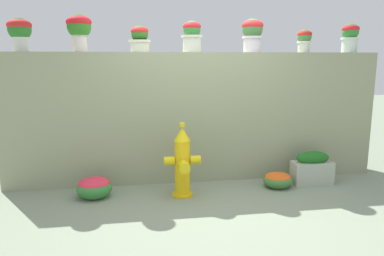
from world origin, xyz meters
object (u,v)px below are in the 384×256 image
(potted_plant_3, at_px, (192,35))
(potted_plant_6, at_px, (350,36))
(potted_plant_0, at_px, (20,30))
(potted_plant_1, at_px, (79,27))
(flower_bush_right, at_px, (278,179))
(planter_box, at_px, (312,168))
(fire_hydrant, at_px, (182,163))
(potted_plant_2, at_px, (140,38))
(flower_bush_left, at_px, (94,187))
(potted_plant_4, at_px, (252,32))
(potted_plant_5, at_px, (304,39))

(potted_plant_3, distance_m, potted_plant_6, 2.34)
(potted_plant_0, bearing_deg, potted_plant_1, -5.46)
(potted_plant_0, xyz_separation_m, flower_bush_right, (3.31, -0.62, -1.96))
(potted_plant_6, distance_m, planter_box, 2.03)
(potted_plant_1, distance_m, fire_hydrant, 2.20)
(potted_plant_3, xyz_separation_m, planter_box, (1.61, -0.52, -1.82))
(potted_plant_2, distance_m, potted_plant_6, 3.05)
(potted_plant_2, height_order, potted_plant_3, potted_plant_3)
(flower_bush_left, height_order, flower_bush_right, flower_bush_left)
(potted_plant_1, bearing_deg, potted_plant_0, 174.54)
(potted_plant_3, bearing_deg, flower_bush_right, -28.68)
(potted_plant_4, distance_m, flower_bush_left, 2.97)
(planter_box, bearing_deg, fire_hydrant, -174.16)
(potted_plant_6, bearing_deg, potted_plant_3, 179.59)
(potted_plant_4, bearing_deg, potted_plant_0, 178.72)
(potted_plant_1, relative_size, potted_plant_2, 1.36)
(potted_plant_5, distance_m, fire_hydrant, 2.54)
(potted_plant_1, distance_m, potted_plant_4, 2.33)
(potted_plant_1, xyz_separation_m, flower_bush_right, (2.57, -0.55, -2.00))
(potted_plant_1, relative_size, potted_plant_6, 1.15)
(potted_plant_6, xyz_separation_m, planter_box, (-0.72, -0.50, -1.83))
(potted_plant_4, height_order, planter_box, potted_plant_4)
(potted_plant_2, height_order, fire_hydrant, potted_plant_2)
(potted_plant_2, bearing_deg, flower_bush_right, -18.53)
(fire_hydrant, xyz_separation_m, flower_bush_right, (1.31, 0.11, -0.32))
(potted_plant_2, relative_size, flower_bush_right, 0.88)
(potted_plant_1, xyz_separation_m, potted_plant_3, (1.48, 0.05, -0.07))
(potted_plant_4, distance_m, potted_plant_6, 1.49)
(potted_plant_4, height_order, potted_plant_5, potted_plant_4)
(potted_plant_5, distance_m, planter_box, 1.85)
(potted_plant_1, xyz_separation_m, potted_plant_6, (3.82, 0.03, -0.07))
(potted_plant_0, xyz_separation_m, potted_plant_3, (2.23, -0.03, -0.03))
(flower_bush_left, distance_m, flower_bush_right, 2.42)
(potted_plant_0, bearing_deg, fire_hydrant, -20.07)
(potted_plant_0, bearing_deg, potted_plant_2, -0.71)
(potted_plant_2, distance_m, flower_bush_right, 2.67)
(potted_plant_3, bearing_deg, potted_plant_2, 179.42)
(potted_plant_4, xyz_separation_m, flower_bush_left, (-2.17, -0.55, -1.94))
(fire_hydrant, bearing_deg, flower_bush_right, 4.80)
(fire_hydrant, height_order, flower_bush_right, fire_hydrant)
(potted_plant_4, relative_size, fire_hydrant, 0.49)
(potted_plant_2, xyz_separation_m, potted_plant_3, (0.71, -0.01, 0.05))
(potted_plant_3, height_order, fire_hydrant, potted_plant_3)
(potted_plant_2, distance_m, potted_plant_3, 0.71)
(potted_plant_4, bearing_deg, potted_plant_3, 177.11)
(flower_bush_right, bearing_deg, flower_bush_left, 179.95)
(potted_plant_4, bearing_deg, flower_bush_left, -165.83)
(potted_plant_5, bearing_deg, flower_bush_left, -168.53)
(potted_plant_0, height_order, potted_plant_5, potted_plant_0)
(flower_bush_left, relative_size, flower_bush_right, 1.11)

